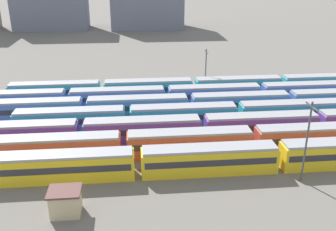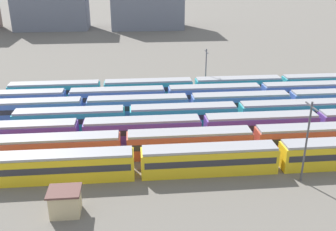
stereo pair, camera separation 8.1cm
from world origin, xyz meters
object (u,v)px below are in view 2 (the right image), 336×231
catenary_pole_0 (307,139)px  train_track_6 (194,87)px  train_track_1 (315,137)px  train_track_2 (317,123)px  signal_hut (65,202)px  catenary_pole_1 (206,68)px  train_track_4 (289,101)px  train_track_5 (166,96)px

catenary_pole_0 → train_track_6: bearing=103.8°
catenary_pole_0 → train_track_1: bearing=56.2°
train_track_2 → train_track_6: (-16.97, 20.80, 0.00)m
train_track_2 → signal_hut: bearing=-154.5°
catenary_pole_0 → catenary_pole_1: size_ratio=1.16×
train_track_2 → train_track_4: size_ratio=1.00×
train_track_4 → catenary_pole_1: size_ratio=12.07×
catenary_pole_0 → signal_hut: 29.57m
train_track_5 → catenary_pole_0: size_ratio=6.94×
train_track_5 → catenary_pole_1: (9.18, 7.93, 3.29)m
train_track_5 → train_track_4: bearing=-12.9°
train_track_1 → signal_hut: bearing=-159.9°
train_track_6 → signal_hut: (-20.50, -38.64, -0.35)m
catenary_pole_1 → catenary_pole_0: bearing=-81.6°
train_track_1 → catenary_pole_0: (-5.68, -8.48, 4.04)m
train_track_2 → train_track_5: bearing=146.0°
train_track_2 → train_track_1: bearing=-118.7°
train_track_1 → train_track_6: size_ratio=1.25×
train_track_4 → train_track_6: bearing=147.7°
catenary_pole_1 → signal_hut: size_ratio=2.59×
train_track_4 → train_track_2: bearing=-87.2°
train_track_6 → signal_hut: train_track_6 is taller
train_track_2 → catenary_pole_0: bearing=-121.9°
train_track_2 → train_track_4: (-0.51, 10.40, 0.00)m
train_track_4 → train_track_5: 23.24m
train_track_5 → signal_hut: 36.37m
train_track_4 → catenary_pole_0: catenary_pole_0 is taller
train_track_1 → catenary_pole_0: bearing=-123.8°
signal_hut → train_track_4: bearing=37.4°
catenary_pole_1 → train_track_6: bearing=-137.5°
train_track_1 → train_track_4: (2.33, 15.60, 0.00)m
train_track_2 → catenary_pole_1: 27.57m
catenary_pole_0 → catenary_pole_1: bearing=98.4°
train_track_4 → catenary_pole_0: (-8.01, -24.08, 4.04)m
signal_hut → train_track_5: bearing=66.8°
train_track_6 → catenary_pole_0: size_ratio=6.94×
signal_hut → catenary_pole_1: bearing=60.4°
train_track_4 → catenary_pole_1: bearing=135.7°
train_track_4 → train_track_6: (-16.46, 10.40, 0.00)m
train_track_2 → catenary_pole_0: 16.62m
train_track_4 → train_track_5: same height
train_track_1 → train_track_2: 5.93m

